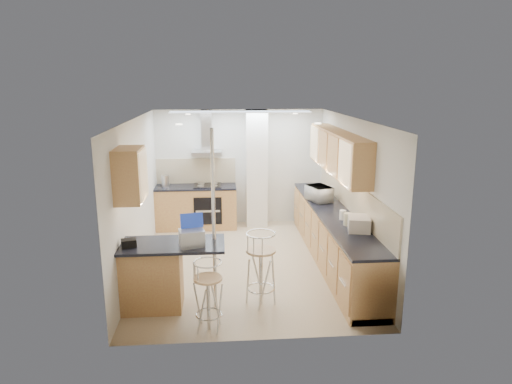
{
  "coord_description": "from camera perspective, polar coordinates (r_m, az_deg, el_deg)",
  "views": [
    {
      "loc": [
        -0.43,
        -7.38,
        3.1
      ],
      "look_at": [
        0.18,
        0.2,
        1.23
      ],
      "focal_mm": 32.0,
      "sensor_mm": 36.0,
      "label": 1
    }
  ],
  "objects": [
    {
      "name": "jar_c",
      "position": [
        7.19,
        11.43,
        -3.35
      ],
      "size": [
        0.18,
        0.18,
        0.19
      ],
      "primitive_type": "cylinder",
      "rotation": [
        0.0,
        0.0,
        -0.3
      ],
      "color": "beige",
      "rests_on": "right_counter"
    },
    {
      "name": "back_counter",
      "position": [
        9.85,
        -7.46,
        -1.85
      ],
      "size": [
        1.7,
        0.63,
        0.92
      ],
      "color": "#AE6C45",
      "rests_on": "ground"
    },
    {
      "name": "kettle",
      "position": [
        9.76,
        -11.26,
        1.37
      ],
      "size": [
        0.16,
        0.16,
        0.24
      ],
      "primitive_type": "cylinder",
      "color": "#B7B9BC",
      "rests_on": "back_counter"
    },
    {
      "name": "jar_a",
      "position": [
        8.88,
        8.78,
        0.05
      ],
      "size": [
        0.13,
        0.13,
        0.19
      ],
      "primitive_type": "cylinder",
      "rotation": [
        0.0,
        0.0,
        0.12
      ],
      "color": "beige",
      "rests_on": "right_counter"
    },
    {
      "name": "microwave",
      "position": [
        8.5,
        7.93,
        -0.2
      ],
      "size": [
        0.5,
        0.6,
        0.28
      ],
      "primitive_type": "imported",
      "rotation": [
        0.0,
        0.0,
        1.91
      ],
      "color": "white",
      "rests_on": "right_counter"
    },
    {
      "name": "jar_b",
      "position": [
        9.3,
        8.4,
        0.58
      ],
      "size": [
        0.14,
        0.14,
        0.15
      ],
      "primitive_type": "cylinder",
      "rotation": [
        0.0,
        0.0,
        0.27
      ],
      "color": "beige",
      "rests_on": "right_counter"
    },
    {
      "name": "ground",
      "position": [
        8.02,
        -1.17,
        -8.95
      ],
      "size": [
        4.8,
        4.8,
        0.0
      ],
      "primitive_type": "plane",
      "color": "tan",
      "rests_on": "ground"
    },
    {
      "name": "bread_bin",
      "position": [
        6.97,
        12.74,
        -3.87
      ],
      "size": [
        0.4,
        0.46,
        0.21
      ],
      "primitive_type": "cube",
      "rotation": [
        0.0,
        0.0,
        -0.23
      ],
      "color": "beige",
      "rests_on": "right_counter"
    },
    {
      "name": "bar_stool_near",
      "position": [
        5.9,
        -5.98,
        -12.77
      ],
      "size": [
        0.46,
        0.46,
        0.93
      ],
      "primitive_type": null,
      "rotation": [
        0.0,
        0.0,
        0.24
      ],
      "color": "tan",
      "rests_on": "ground"
    },
    {
      "name": "jar_d",
      "position": [
        7.46,
        10.77,
        -2.83
      ],
      "size": [
        0.12,
        0.12,
        0.15
      ],
      "primitive_type": "cylinder",
      "rotation": [
        0.0,
        0.0,
        -0.29
      ],
      "color": "white",
      "rests_on": "right_counter"
    },
    {
      "name": "laptop",
      "position": [
        6.18,
        -8.03,
        -5.7
      ],
      "size": [
        0.37,
        0.3,
        0.22
      ],
      "primitive_type": "cube",
      "rotation": [
        0.0,
        0.0,
        0.21
      ],
      "color": "#9FA3A6",
      "rests_on": "peninsula"
    },
    {
      "name": "peninsula",
      "position": [
        6.52,
        -10.47,
        -10.18
      ],
      "size": [
        1.47,
        0.72,
        0.94
      ],
      "color": "#AE6C45",
      "rests_on": "ground"
    },
    {
      "name": "bar_stool_end",
      "position": [
        6.46,
        0.6,
        -9.56
      ],
      "size": [
        0.61,
        0.61,
        1.08
      ],
      "primitive_type": null,
      "rotation": [
        0.0,
        0.0,
        0.96
      ],
      "color": "tan",
      "rests_on": "ground"
    },
    {
      "name": "right_counter",
      "position": [
        8.07,
        9.55,
        -5.48
      ],
      "size": [
        0.63,
        4.4,
        0.92
      ],
      "color": "#AE6C45",
      "rests_on": "ground"
    },
    {
      "name": "room_shell",
      "position": [
        7.95,
        0.95,
        2.49
      ],
      "size": [
        3.64,
        4.84,
        2.51
      ],
      "color": "silver",
      "rests_on": "ground"
    },
    {
      "name": "bag",
      "position": [
        6.33,
        -15.62,
        -6.16
      ],
      "size": [
        0.22,
        0.19,
        0.11
      ],
      "primitive_type": "cube",
      "rotation": [
        0.0,
        0.0,
        0.27
      ],
      "color": "black",
      "rests_on": "peninsula"
    }
  ]
}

